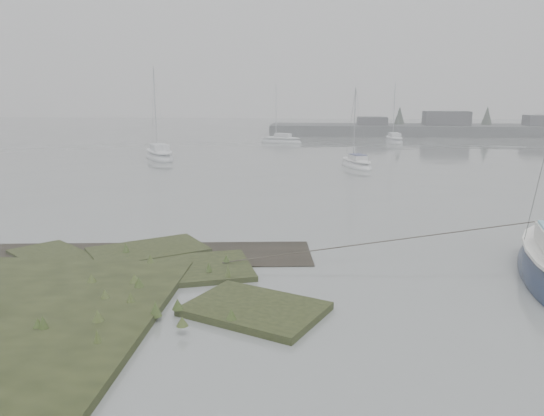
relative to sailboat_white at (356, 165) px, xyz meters
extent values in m
plane|color=slate|center=(-5.41, 1.64, -0.21)|extent=(160.00, 160.00, 0.00)
cube|color=#4C4F51|center=(20.59, 33.64, 0.39)|extent=(60.00, 8.00, 1.60)
cube|color=#424247|center=(4.59, 32.64, 1.19)|extent=(4.00, 3.00, 2.20)
cube|color=#424247|center=(14.59, 32.64, 1.59)|extent=(6.00, 3.00, 3.00)
cube|color=#424247|center=(26.59, 32.64, 1.34)|extent=(3.00, 3.00, 2.50)
cone|color=#384238|center=(8.59, 34.64, 1.99)|extent=(2.00, 2.00, 3.50)
cone|color=#384238|center=(20.59, 34.64, 1.99)|extent=(2.00, 2.00, 3.50)
ellipsoid|color=silver|center=(0.00, 0.01, -0.13)|extent=(3.04, 4.96, 1.15)
ellipsoid|color=silver|center=(0.00, 0.01, 0.33)|extent=(2.55, 4.29, 0.32)
cube|color=silver|center=(0.06, -0.18, 0.62)|extent=(1.49, 1.86, 0.34)
cube|color=#1C1F51|center=(0.06, -0.18, 0.80)|extent=(1.39, 1.71, 0.05)
cylinder|color=#939399|center=(-0.21, 0.58, 3.26)|extent=(0.07, 0.07, 5.39)
cylinder|color=#939399|center=(0.11, -0.31, 0.80)|extent=(0.69, 1.80, 0.06)
ellipsoid|color=#A6AAAF|center=(-17.05, 3.85, -0.10)|extent=(4.71, 6.32, 1.48)
ellipsoid|color=silver|center=(-17.05, 3.85, 0.49)|extent=(3.98, 5.44, 0.42)
cube|color=silver|center=(-16.92, 3.62, 0.86)|extent=(2.16, 2.47, 0.44)
cube|color=silver|center=(-16.92, 3.62, 1.10)|extent=(2.00, 2.27, 0.07)
cylinder|color=#939399|center=(-17.43, 4.54, 4.29)|extent=(0.10, 0.10, 6.99)
cylinder|color=#939399|center=(-16.84, 3.47, 1.10)|extent=(1.25, 2.18, 0.08)
ellipsoid|color=#B1B5BB|center=(6.04, 21.52, -0.12)|extent=(2.16, 5.42, 1.29)
ellipsoid|color=silver|center=(6.04, 21.52, 0.40)|extent=(1.76, 4.71, 0.36)
cube|color=silver|center=(6.06, 21.29, 0.72)|extent=(1.28, 1.90, 0.38)
cube|color=silver|center=(6.06, 21.29, 0.93)|extent=(1.19, 1.74, 0.06)
cylinder|color=#939399|center=(5.99, 22.20, 3.69)|extent=(0.08, 0.08, 6.05)
cylinder|color=#939399|center=(6.07, 21.14, 0.93)|extent=(0.24, 2.12, 0.07)
ellipsoid|color=#B0B7BB|center=(-7.21, 20.06, -0.12)|extent=(5.42, 3.46, 1.25)
ellipsoid|color=silver|center=(-7.21, 20.06, 0.38)|extent=(4.68, 2.91, 0.35)
cube|color=silver|center=(-7.00, 19.98, 0.69)|extent=(2.05, 1.68, 0.37)
cube|color=silver|center=(-7.00, 19.98, 0.90)|extent=(1.89, 1.55, 0.06)
cylinder|color=#939399|center=(-7.83, 20.30, 3.59)|extent=(0.08, 0.08, 5.90)
cylinder|color=#939399|center=(-6.87, 19.92, 0.90)|extent=(1.94, 0.82, 0.07)
camera|label=1|loc=(-3.42, -42.10, 5.58)|focal=35.00mm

